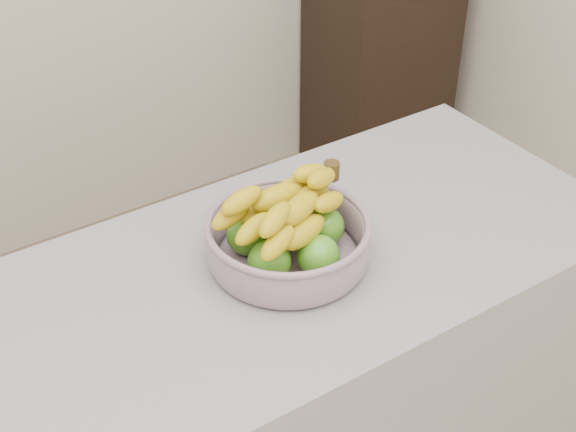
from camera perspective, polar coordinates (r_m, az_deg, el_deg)
cabinet at (r=3.30m, az=6.52°, el=10.77°), size 0.50×0.40×0.90m
fruit_bowl at (r=1.44m, az=-0.02°, el=-1.48°), size 0.30×0.30×0.16m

